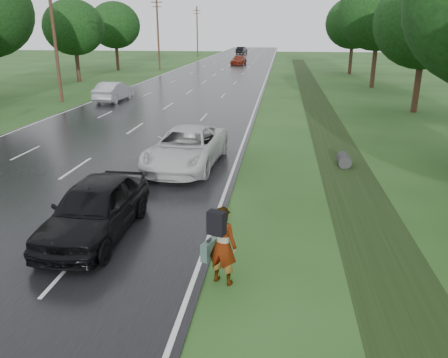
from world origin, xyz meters
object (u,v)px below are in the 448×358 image
at_px(pedestrian, 221,244).
at_px(white_pickup, 186,148).
at_px(dark_sedan, 95,208).
at_px(silver_sedan, 114,91).

height_order(pedestrian, white_pickup, pedestrian).
distance_m(dark_sedan, silver_sedan, 25.33).
xyz_separation_m(pedestrian, dark_sedan, (-3.92, 1.97, -0.13)).
height_order(white_pickup, dark_sedan, dark_sedan).
bearing_deg(dark_sedan, pedestrian, -25.71).
xyz_separation_m(pedestrian, white_pickup, (-2.74, 8.93, -0.15)).
xyz_separation_m(white_pickup, silver_sedan, (-9.72, 16.88, -0.03)).
bearing_deg(white_pickup, pedestrian, -68.87).
height_order(pedestrian, silver_sedan, pedestrian).
relative_size(pedestrian, dark_sedan, 0.40).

